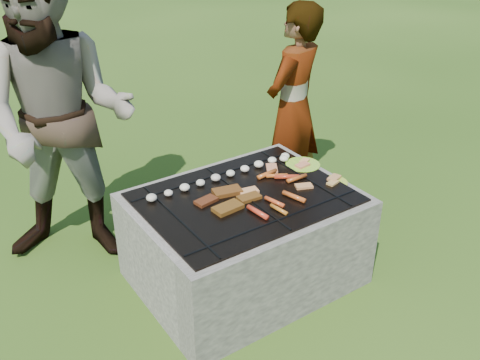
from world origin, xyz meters
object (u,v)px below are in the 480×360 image
at_px(cook, 293,108).
at_px(fire_pit, 244,242).
at_px(bystander, 60,120).
at_px(plate_far, 303,165).
at_px(plate_near, 333,182).

bearing_deg(cook, fire_pit, 15.06).
bearing_deg(bystander, cook, 25.53).
height_order(cook, bystander, bystander).
relative_size(plate_far, plate_near, 1.10).
bearing_deg(fire_pit, plate_far, 12.79).
bearing_deg(fire_pit, cook, 35.94).
xyz_separation_m(plate_near, cook, (0.33, 0.80, 0.17)).
relative_size(fire_pit, cook, 0.83).
bearing_deg(bystander, plate_near, -4.38).
height_order(fire_pit, cook, cook).
xyz_separation_m(fire_pit, bystander, (-0.77, 0.87, 0.70)).
height_order(plate_far, bystander, bystander).
bearing_deg(plate_far, fire_pit, -167.21).
distance_m(plate_far, cook, 0.64).
bearing_deg(plate_near, plate_far, 90.54).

